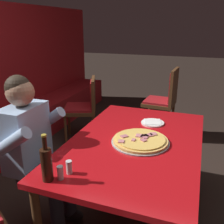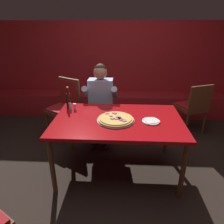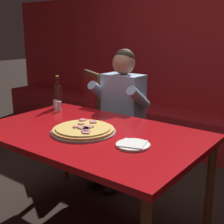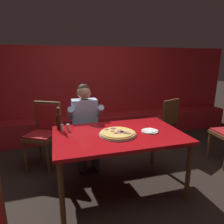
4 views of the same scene
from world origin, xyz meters
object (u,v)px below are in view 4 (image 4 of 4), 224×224
object	(u,v)px
beer_bottle	(59,121)
shaker_black_pepper	(68,128)
pizza	(118,133)
dining_chair_by_booth	(45,129)
main_dining_table	(118,138)
dining_chair_near_right	(165,118)
diner_seated_blue_shirt	(86,122)
shaker_oregano	(62,128)
plate_white_paper	(150,131)

from	to	relation	value
beer_bottle	shaker_black_pepper	distance (m)	0.15
pizza	dining_chair_by_booth	world-z (taller)	dining_chair_by_booth
main_dining_table	dining_chair_by_booth	world-z (taller)	dining_chair_by_booth
shaker_black_pepper	dining_chair_near_right	world-z (taller)	dining_chair_near_right
shaker_black_pepper	dining_chair_by_booth	distance (m)	0.74
pizza	dining_chair_near_right	size ratio (longest dim) A/B	0.49
main_dining_table	diner_seated_blue_shirt	size ratio (longest dim) A/B	1.22
shaker_oregano	shaker_black_pepper	bearing A→B (deg)	-15.07
pizza	dining_chair_by_booth	xyz separation A→B (m)	(-0.88, 0.94, -0.18)
shaker_oregano	shaker_black_pepper	size ratio (longest dim) A/B	1.00
main_dining_table	shaker_black_pepper	world-z (taller)	shaker_black_pepper
pizza	shaker_oregano	world-z (taller)	shaker_oregano
beer_bottle	main_dining_table	bearing A→B (deg)	-26.68
plate_white_paper	dining_chair_by_booth	size ratio (longest dim) A/B	0.21
pizza	plate_white_paper	size ratio (longest dim) A/B	2.13
beer_bottle	shaker_oregano	distance (m)	0.10
shaker_black_pepper	pizza	bearing A→B (deg)	-28.75
main_dining_table	dining_chair_by_booth	bearing A→B (deg)	135.33
diner_seated_blue_shirt	plate_white_paper	bearing A→B (deg)	-48.95
main_dining_table	plate_white_paper	world-z (taller)	plate_white_paper
shaker_black_pepper	dining_chair_by_booth	xyz separation A→B (m)	(-0.32, 0.63, -0.20)
dining_chair_by_booth	plate_white_paper	bearing A→B (deg)	-36.32
plate_white_paper	beer_bottle	world-z (taller)	beer_bottle
shaker_oregano	dining_chair_near_right	world-z (taller)	dining_chair_near_right
pizza	dining_chair_by_booth	size ratio (longest dim) A/B	0.45
pizza	shaker_black_pepper	xyz separation A→B (m)	(-0.56, 0.31, 0.02)
plate_white_paper	shaker_oregano	size ratio (longest dim) A/B	2.44
pizza	shaker_oregano	size ratio (longest dim) A/B	5.21
diner_seated_blue_shirt	dining_chair_near_right	bearing A→B (deg)	12.33
beer_bottle	dining_chair_near_right	xyz separation A→B (m)	(1.97, 0.73, -0.32)
dining_chair_by_booth	dining_chair_near_right	distance (m)	2.20
dining_chair_near_right	pizza	bearing A→B (deg)	-139.51
beer_bottle	shaker_black_pepper	bearing A→B (deg)	-39.61
diner_seated_blue_shirt	dining_chair_near_right	size ratio (longest dim) A/B	1.39
pizza	beer_bottle	size ratio (longest dim) A/B	1.53
diner_seated_blue_shirt	shaker_oregano	bearing A→B (deg)	-129.06
beer_bottle	diner_seated_blue_shirt	distance (m)	0.57
main_dining_table	dining_chair_near_right	xyz separation A→B (m)	(1.28, 1.07, -0.14)
main_dining_table	plate_white_paper	size ratio (longest dim) A/B	7.42
plate_white_paper	shaker_black_pepper	bearing A→B (deg)	161.87
dining_chair_by_booth	dining_chair_near_right	world-z (taller)	dining_chair_by_booth
main_dining_table	shaker_black_pepper	bearing A→B (deg)	155.98
dining_chair_by_booth	shaker_black_pepper	bearing A→B (deg)	-63.30
shaker_oregano	shaker_black_pepper	xyz separation A→B (m)	(0.07, -0.02, 0.00)
shaker_black_pepper	diner_seated_blue_shirt	distance (m)	0.56
main_dining_table	shaker_oregano	xyz separation A→B (m)	(-0.66, 0.28, 0.11)
shaker_black_pepper	shaker_oregano	bearing A→B (deg)	164.93
main_dining_table	dining_chair_near_right	distance (m)	1.68
shaker_oregano	shaker_black_pepper	distance (m)	0.07
shaker_black_pepper	diner_seated_blue_shirt	size ratio (longest dim) A/B	0.07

